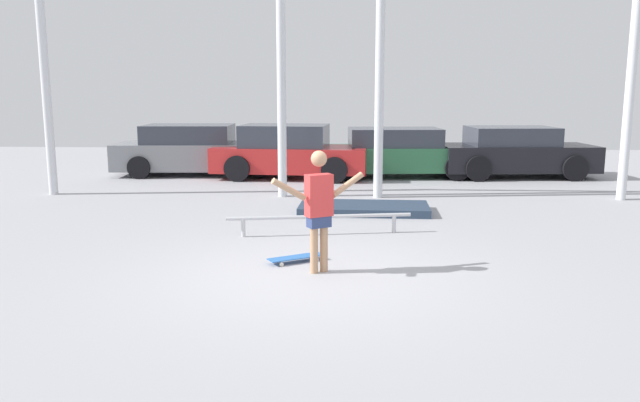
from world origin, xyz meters
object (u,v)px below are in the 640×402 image
grind_rail (320,219)px  parked_car_grey (194,151)px  skateboarder (319,204)px  parked_car_green (399,153)px  parked_car_black (515,153)px  skateboard (296,258)px  manual_pad (364,208)px  parked_car_red (289,152)px

grind_rail → parked_car_grey: size_ratio=0.67×
skateboarder → parked_car_green: 9.52m
grind_rail → parked_car_black: parked_car_black is taller
skateboard → grind_rail: size_ratio=0.26×
grind_rail → parked_car_grey: 8.36m
skateboard → parked_car_grey: parked_car_grey is taller
manual_pad → parked_car_red: (-1.98, 4.80, 0.62)m
skateboarder → parked_car_green: size_ratio=0.35×
manual_pad → parked_car_green: bearing=78.9°
skateboarder → grind_rail: skateboarder is taller
parked_car_green → parked_car_black: parked_car_black is taller
parked_car_grey → skateboard: bearing=-70.7°
skateboarder → parked_car_green: (1.66, 9.37, -0.25)m
parked_car_black → skateboard: bearing=-124.8°
grind_rail → parked_car_green: bearing=76.1°
skateboarder → skateboard: (-0.35, 0.47, -0.85)m
parked_car_grey → parked_car_black: bearing=-3.2°
parked_car_red → parked_car_green: size_ratio=0.92×
parked_car_black → grind_rail: bearing=-129.0°
parked_car_red → parked_car_black: 6.21m
skateboarder → grind_rail: 2.27m
manual_pad → parked_car_grey: parked_car_grey is taller
manual_pad → grind_rail: size_ratio=0.83×
parked_car_green → skateboarder: bearing=-104.8°
skateboard → parked_car_green: 9.14m
grind_rail → parked_car_grey: bearing=118.6°
manual_pad → grind_rail: (-0.75, -1.98, 0.19)m
skateboard → manual_pad: size_ratio=0.31×
manual_pad → parked_car_black: size_ratio=0.59×
skateboarder → parked_car_black: size_ratio=0.38×
parked_car_green → parked_car_black: bearing=-2.0°
skateboard → parked_car_red: bearing=64.8°
skateboarder → manual_pad: 4.29m
manual_pad → parked_car_red: 5.23m
skateboard → grind_rail: grind_rail is taller
manual_pad → parked_car_green: size_ratio=0.55×
skateboarder → parked_car_black: 10.69m
parked_car_grey → parked_car_green: parked_car_grey is taller
manual_pad → parked_car_green: 5.34m
skateboarder → skateboard: skateboarder is taller
parked_car_red → parked_car_green: bearing=11.7°
skateboarder → skateboard: 1.03m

